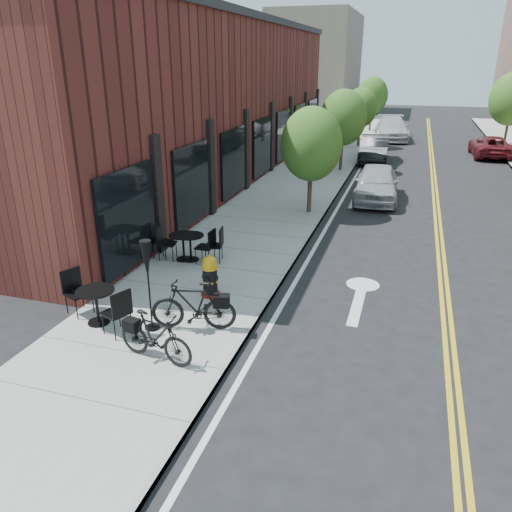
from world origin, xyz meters
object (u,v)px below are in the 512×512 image
(bistro_set_b, at_px, (183,243))
(parked_car_a, at_px, (377,183))
(bicycle_right, at_px, (155,337))
(parked_car_b, at_px, (374,149))
(parked_car_c, at_px, (392,128))
(bicycle_left, at_px, (193,305))
(bistro_set_a, at_px, (96,302))
(patio_umbrella, at_px, (147,267))
(parked_car_far, at_px, (490,146))
(bistro_set_c, at_px, (190,244))
(fire_hydrant, at_px, (210,276))

(bistro_set_b, height_order, parked_car_a, parked_car_a)
(bicycle_right, xyz_separation_m, bistro_set_b, (-1.67, 4.80, -0.00))
(parked_car_b, xyz_separation_m, parked_car_c, (0.47, 9.02, 0.07))
(bicycle_left, xyz_separation_m, bicycle_right, (-0.19, -1.31, -0.05))
(bistro_set_a, height_order, parked_car_a, parked_car_a)
(bistro_set_b, distance_m, parked_car_c, 26.42)
(patio_umbrella, relative_size, parked_car_a, 0.47)
(bicycle_left, bearing_deg, parked_car_far, 147.33)
(bistro_set_b, bearing_deg, parked_car_a, 64.47)
(bicycle_right, bearing_deg, parked_car_b, 4.48)
(parked_car_a, bearing_deg, bicycle_left, -105.34)
(bicycle_left, xyz_separation_m, bistro_set_c, (-1.66, 3.53, -0.05))
(patio_umbrella, xyz_separation_m, parked_car_b, (2.80, 20.80, -0.81))
(bistro_set_b, bearing_deg, parked_car_far, 66.18)
(bistro_set_c, relative_size, parked_car_far, 0.41)
(bicycle_right, height_order, bistro_set_c, bicycle_right)
(bicycle_right, bearing_deg, fire_hydrant, 11.73)
(parked_car_c, bearing_deg, bistro_set_c, -105.00)
(bistro_set_a, bearing_deg, parked_car_b, 101.79)
(bistro_set_a, relative_size, parked_car_b, 0.43)
(parked_car_b, xyz_separation_m, parked_car_far, (6.46, 3.63, -0.10))
(parked_car_b, bearing_deg, bistro_set_c, -103.97)
(parked_car_far, bearing_deg, parked_car_a, 62.73)
(parked_car_b, bearing_deg, parked_car_c, 85.02)
(parked_car_c, bearing_deg, parked_car_b, -99.08)
(bicycle_left, height_order, parked_car_far, parked_car_far)
(bistro_set_b, bearing_deg, bistro_set_a, -90.42)
(bistro_set_c, bearing_deg, fire_hydrant, -64.97)
(parked_car_a, bearing_deg, bistro_set_a, -113.60)
(parked_car_c, bearing_deg, parked_car_far, -48.12)
(fire_hydrant, bearing_deg, parked_car_b, 88.98)
(patio_umbrella, distance_m, parked_car_a, 12.92)
(fire_hydrant, xyz_separation_m, bistro_set_c, (-1.38, 1.94, -0.00))
(fire_hydrant, height_order, bistro_set_c, fire_hydrant)
(patio_umbrella, relative_size, parked_car_b, 0.45)
(patio_umbrella, bearing_deg, bistro_set_a, -173.61)
(bistro_set_a, bearing_deg, parked_car_far, 89.56)
(bistro_set_c, xyz_separation_m, patio_umbrella, (0.81, -3.78, 0.92))
(parked_car_a, bearing_deg, parked_car_b, 92.85)
(bicycle_right, xyz_separation_m, bistro_set_a, (-1.87, 0.91, 0.02))
(parked_car_b, bearing_deg, bistro_set_a, -102.85)
(parked_car_a, bearing_deg, bistro_set_c, -119.70)
(patio_umbrella, bearing_deg, parked_car_far, 69.25)
(bistro_set_a, xyz_separation_m, bistro_set_b, (0.20, 3.89, -0.02))
(bicycle_right, bearing_deg, bistro_set_b, 29.24)
(bicycle_left, relative_size, bistro_set_c, 0.97)
(bistro_set_a, bearing_deg, bistro_set_c, 106.73)
(bistro_set_a, distance_m, parked_car_a, 13.42)
(parked_car_b, relative_size, parked_car_far, 0.99)
(bicycle_left, distance_m, parked_car_c, 29.67)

